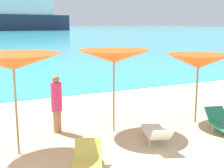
% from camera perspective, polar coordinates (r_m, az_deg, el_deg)
% --- Properties ---
extents(umbrella_4, '(2.14, 2.14, 2.38)m').
position_cam_1_polar(umbrella_4, '(7.19, -18.02, 3.97)').
color(umbrella_4, '#9E7F59').
rests_on(umbrella_4, ground_plane).
extents(umbrella_5, '(2.06, 2.06, 2.34)m').
position_cam_1_polar(umbrella_5, '(8.43, 0.35, 5.19)').
color(umbrella_5, '#9E7F59').
rests_on(umbrella_5, ground_plane).
extents(umbrella_6, '(2.03, 2.03, 2.14)m').
position_cam_1_polar(umbrella_6, '(9.62, 15.87, 4.07)').
color(umbrella_6, '#9E7F59').
rests_on(umbrella_6, ground_plane).
extents(lounge_chair_0, '(1.16, 1.66, 0.58)m').
position_cam_1_polar(lounge_chair_0, '(6.27, -4.75, -15.04)').
color(lounge_chair_0, '#D8BF4C').
rests_on(lounge_chair_0, ground_plane).
extents(lounge_chair_6, '(0.98, 1.55, 0.62)m').
position_cam_1_polar(lounge_chair_6, '(7.96, 8.33, -8.98)').
color(lounge_chair_6, white).
rests_on(lounge_chair_6, ground_plane).
extents(beachgoer_1, '(0.31, 0.31, 1.63)m').
position_cam_1_polar(beachgoer_1, '(8.69, -10.34, -3.45)').
color(beachgoer_1, '#A3704C').
rests_on(beachgoer_1, ground_plane).
extents(cruise_ship, '(67.96, 19.81, 24.06)m').
position_cam_1_polar(cruise_ship, '(162.61, -19.90, 12.69)').
color(cruise_ship, '#262D47').
rests_on(cruise_ship, ocean_water).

